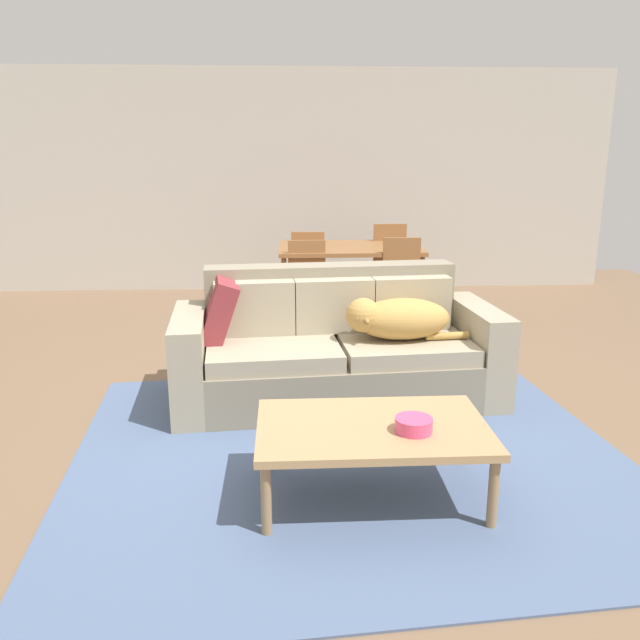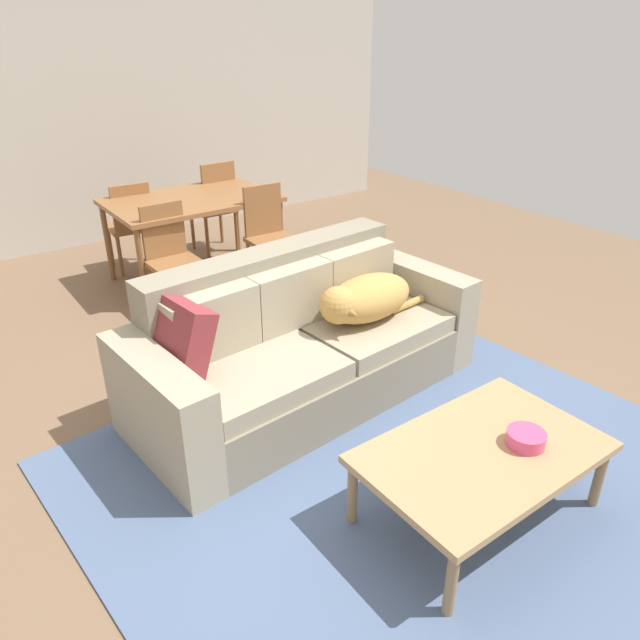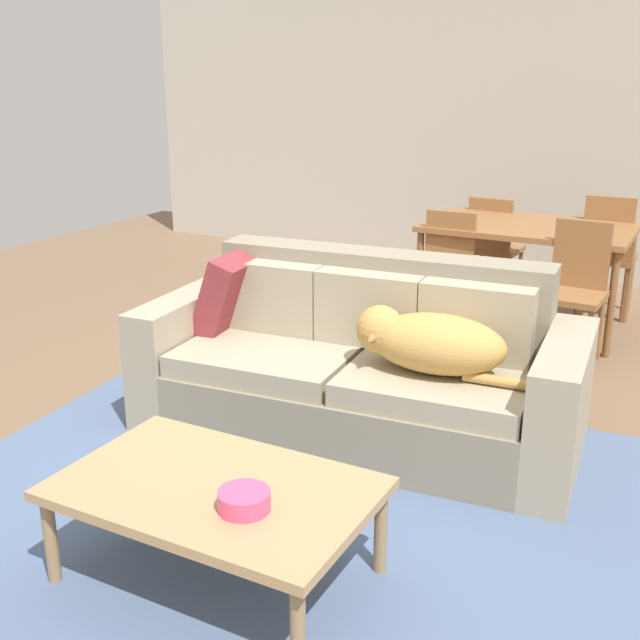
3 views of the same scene
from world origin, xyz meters
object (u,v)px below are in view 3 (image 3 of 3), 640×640
(dining_table, at_px, (529,233))
(dining_chair_near_right, at_px, (575,285))
(dining_chair_far_left, at_px, (493,244))
(dining_chair_far_right, at_px, (607,251))
(bowl_on_coffee_table, at_px, (244,500))
(dog_on_left_cushion, at_px, (428,342))
(couch, at_px, (361,369))
(dining_chair_near_left, at_px, (444,270))
(throw_pillow_by_left_arm, at_px, (229,293))
(coffee_table, at_px, (215,494))

(dining_table, xyz_separation_m, dining_chair_near_right, (0.46, -0.59, -0.19))
(dining_chair_far_left, bearing_deg, dining_chair_far_right, -177.04)
(dining_chair_near_right, bearing_deg, bowl_on_coffee_table, -96.47)
(dog_on_left_cushion, distance_m, bowl_on_coffee_table, 1.40)
(dining_chair_near_right, xyz_separation_m, dining_chair_far_left, (-0.86, 1.11, -0.03))
(bowl_on_coffee_table, bearing_deg, dining_table, 89.22)
(couch, relative_size, dining_chair_near_left, 2.60)
(dining_chair_far_left, distance_m, dining_chair_far_right, 0.89)
(dog_on_left_cushion, relative_size, dining_chair_near_right, 0.93)
(dining_chair_near_right, bearing_deg, throw_pillow_by_left_arm, -131.40)
(throw_pillow_by_left_arm, height_order, bowl_on_coffee_table, throw_pillow_by_left_arm)
(dining_chair_far_left, bearing_deg, coffee_table, 95.73)
(dining_chair_far_left, relative_size, dining_chair_far_right, 0.91)
(throw_pillow_by_left_arm, distance_m, dining_chair_far_left, 2.84)
(couch, bearing_deg, dining_table, 77.30)
(bowl_on_coffee_table, bearing_deg, dining_chair_near_left, 97.20)
(dog_on_left_cushion, bearing_deg, dining_chair_near_right, 73.62)
(coffee_table, height_order, dining_chair_near_right, dining_chair_near_right)
(throw_pillow_by_left_arm, distance_m, dining_chair_near_left, 1.82)
(dining_chair_near_right, height_order, dining_chair_far_right, dining_chair_far_right)
(bowl_on_coffee_table, relative_size, dining_table, 0.13)
(bowl_on_coffee_table, height_order, dining_chair_near_left, dining_chair_near_left)
(dining_chair_near_left, bearing_deg, dining_chair_far_right, 46.97)
(dining_table, relative_size, dining_chair_far_left, 1.67)
(couch, xyz_separation_m, dining_chair_far_right, (0.80, 2.72, 0.17))
(dog_on_left_cushion, distance_m, dining_chair_far_right, 2.87)
(throw_pillow_by_left_arm, height_order, coffee_table, throw_pillow_by_left_arm)
(couch, distance_m, dining_chair_far_left, 2.73)
(dog_on_left_cushion, height_order, dining_chair_far_left, dining_chair_far_left)
(dog_on_left_cushion, bearing_deg, bowl_on_coffee_table, -100.70)
(dining_chair_far_left, bearing_deg, dining_chair_near_right, 131.24)
(dining_chair_near_right, xyz_separation_m, dining_chair_far_right, (0.03, 1.10, 0.01))
(dining_chair_far_right, bearing_deg, dining_chair_far_left, -1.01)
(dog_on_left_cushion, height_order, coffee_table, dog_on_left_cushion)
(dining_chair_far_left, bearing_deg, dining_chair_near_left, 90.88)
(throw_pillow_by_left_arm, relative_size, dining_chair_near_right, 0.47)
(dining_chair_near_left, xyz_separation_m, dining_chair_far_left, (0.05, 1.06, -0.01))
(dog_on_left_cushion, relative_size, dining_chair_far_left, 0.98)
(bowl_on_coffee_table, relative_size, dining_chair_far_right, 0.19)
(coffee_table, relative_size, dining_chair_far_left, 1.33)
(dog_on_left_cushion, xyz_separation_m, dining_table, (-0.09, 2.33, 0.10))
(dining_chair_far_left, xyz_separation_m, dining_chair_far_right, (0.89, -0.01, 0.04))
(dining_table, distance_m, dining_chair_near_left, 0.73)
(bowl_on_coffee_table, xyz_separation_m, dining_chair_near_left, (-0.40, 3.17, 0.06))
(dining_chair_near_left, bearing_deg, dog_on_left_cushion, -74.22)
(coffee_table, xyz_separation_m, bowl_on_coffee_table, (0.19, -0.09, 0.07))
(couch, bearing_deg, dining_chair_far_left, 87.29)
(dining_chair_near_left, bearing_deg, dining_table, 48.66)
(dining_table, relative_size, dining_chair_far_right, 1.53)
(throw_pillow_by_left_arm, xyz_separation_m, coffee_table, (0.89, -1.40, -0.29))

